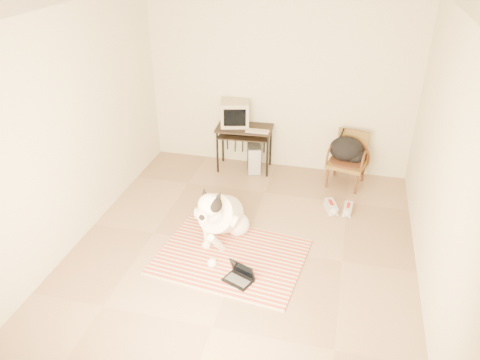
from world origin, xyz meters
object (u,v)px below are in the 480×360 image
(computer_desk, at_px, (244,134))
(pc_tower, at_px, (254,156))
(backpack, at_px, (348,150))
(rattan_chair, at_px, (348,159))
(laptop, at_px, (240,276))
(dog, at_px, (221,216))
(crt_monitor, at_px, (235,113))

(computer_desk, bearing_deg, pc_tower, 13.06)
(computer_desk, relative_size, backpack, 1.66)
(rattan_chair, bearing_deg, laptop, -112.16)
(rattan_chair, bearing_deg, computer_desk, 177.22)
(dog, distance_m, rattan_chair, 2.31)
(laptop, relative_size, rattan_chair, 0.47)
(laptop, distance_m, rattan_chair, 2.72)
(laptop, xyz_separation_m, pc_tower, (-0.41, 2.61, 0.15))
(crt_monitor, height_order, rattan_chair, crt_monitor)
(backpack, bearing_deg, laptop, -111.65)
(pc_tower, bearing_deg, rattan_chair, -4.43)
(dog, height_order, laptop, dog)
(laptop, bearing_deg, dog, 120.32)
(crt_monitor, distance_m, pc_tower, 0.75)
(laptop, relative_size, crt_monitor, 0.73)
(computer_desk, bearing_deg, backpack, -1.94)
(laptop, xyz_separation_m, rattan_chair, (1.02, 2.50, 0.32))
(dog, distance_m, crt_monitor, 2.08)
(crt_monitor, xyz_separation_m, pc_tower, (0.31, -0.05, -0.67))
(dog, relative_size, crt_monitor, 2.43)
(pc_tower, bearing_deg, backpack, -3.52)
(crt_monitor, bearing_deg, laptop, -74.69)
(crt_monitor, height_order, backpack, crt_monitor)
(pc_tower, height_order, rattan_chair, rattan_chair)
(computer_desk, distance_m, rattan_chair, 1.60)
(dog, bearing_deg, laptop, -59.68)
(rattan_chair, xyz_separation_m, backpack, (-0.02, 0.02, 0.13))
(laptop, xyz_separation_m, computer_desk, (-0.56, 2.58, 0.53))
(crt_monitor, relative_size, rattan_chair, 0.64)
(laptop, xyz_separation_m, crt_monitor, (-0.73, 2.66, 0.82))
(backpack, bearing_deg, dog, -127.24)
(laptop, height_order, backpack, backpack)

